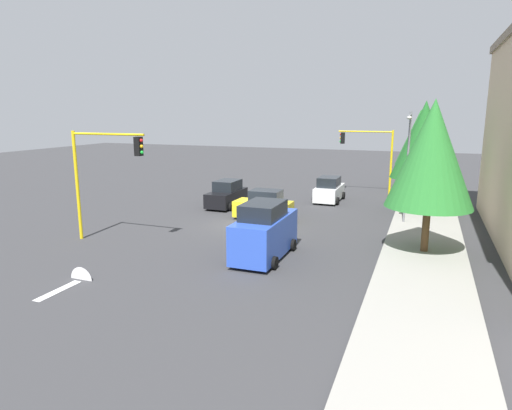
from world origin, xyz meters
TOP-DOWN VIEW (x-y plane):
  - ground_plane at (0.00, 0.00)m, footprint 120.00×120.00m
  - sidewalk_kerb at (-5.00, 10.50)m, footprint 80.00×4.00m
  - lane_arrow_near at (11.51, -3.00)m, footprint 2.40×1.10m
  - traffic_signal_far_left at (-14.00, 5.67)m, footprint 0.36×4.59m
  - traffic_signal_near_right at (6.00, -5.75)m, footprint 0.36×4.59m
  - street_lamp_curbside at (-3.61, 9.20)m, footprint 2.15×0.28m
  - tree_roadside_mid at (-8.00, 10.00)m, footprint 4.24×4.24m
  - tree_roadside_near at (2.00, 10.50)m, footprint 4.16×4.16m
  - tree_roadside_far at (-18.00, 9.50)m, footprint 3.96×3.96m
  - delivery_van_blue at (5.41, 3.23)m, footprint 4.80×2.22m
  - car_yellow at (-2.00, 0.49)m, footprint 2.01×3.76m
  - car_white at (-9.62, 3.23)m, footprint 4.07×2.05m
  - car_black at (-4.86, -3.52)m, footprint 4.13×2.07m

SIDE VIEW (x-z plane):
  - ground_plane at x=0.00m, z-range 0.00..0.00m
  - lane_arrow_near at x=11.51m, z-range -0.54..0.56m
  - sidewalk_kerb at x=-5.00m, z-range 0.00..0.15m
  - car_yellow at x=-2.00m, z-range -0.09..1.88m
  - car_white at x=-9.62m, z-range -0.09..1.89m
  - car_black at x=-4.86m, z-range -0.09..1.89m
  - delivery_van_blue at x=5.41m, z-range -0.11..2.67m
  - traffic_signal_far_left at x=-14.00m, z-range 1.15..6.65m
  - traffic_signal_near_right at x=6.00m, z-range 1.23..7.22m
  - street_lamp_curbside at x=-3.61m, z-range 0.85..7.85m
  - tree_roadside_far at x=-18.00m, z-range 1.12..8.34m
  - tree_roadside_near at x=2.00m, z-range 1.19..8.79m
  - tree_roadside_mid at x=-8.00m, z-range 1.21..8.96m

